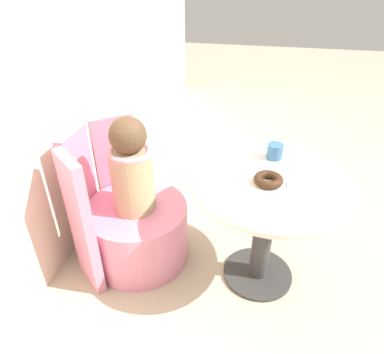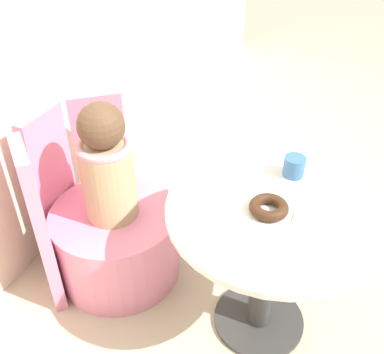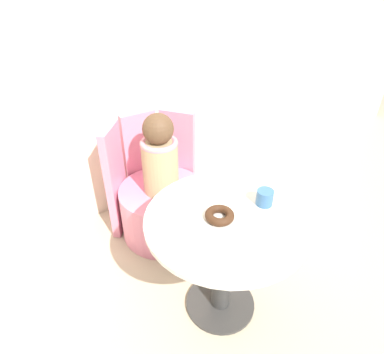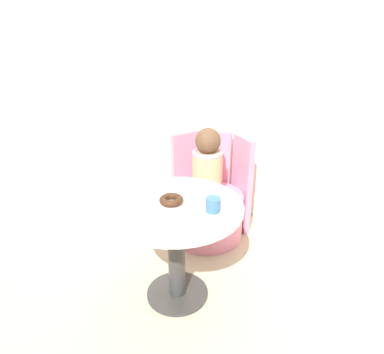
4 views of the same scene
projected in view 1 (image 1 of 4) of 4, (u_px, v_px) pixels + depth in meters
name	position (u px, v px, depth m)	size (l,w,h in m)	color
ground_plane	(257.00, 274.00, 1.91)	(12.00, 12.00, 0.00)	#B7A88E
back_wall	(18.00, 38.00, 1.46)	(6.00, 0.06, 2.40)	beige
round_table	(266.00, 207.00, 1.66)	(0.75, 0.75, 0.63)	#333333
tub_chair	(139.00, 232.00, 1.94)	(0.56, 0.56, 0.35)	pink
booth_backrest	(95.00, 197.00, 1.87)	(0.65, 0.24, 0.77)	pink
child_figure	(131.00, 168.00, 1.71)	(0.22, 0.22, 0.52)	tan
donut	(268.00, 180.00, 1.54)	(0.13, 0.13, 0.04)	#3D2314
cup	(275.00, 151.00, 1.72)	(0.08, 0.08, 0.08)	#386699
paper_napkin	(303.00, 189.00, 1.50)	(0.14, 0.14, 0.01)	silver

